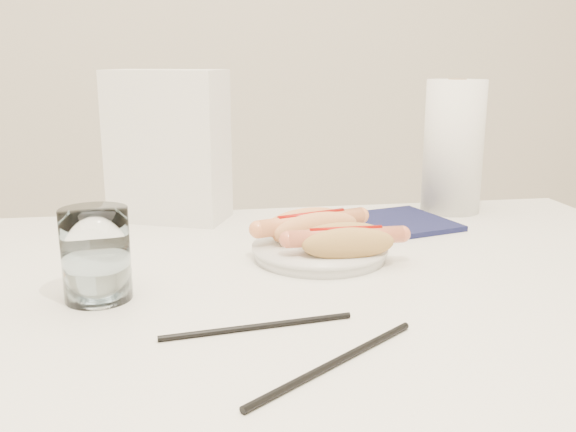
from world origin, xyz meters
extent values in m
cube|color=white|center=(0.00, 0.00, 0.73)|extent=(1.20, 0.80, 0.04)
cylinder|color=silver|center=(0.54, 0.34, 0.35)|extent=(0.04, 0.04, 0.71)
cylinder|color=silver|center=(0.04, 0.08, 0.76)|extent=(0.21, 0.21, 0.02)
ellipsoid|color=#EB9B5E|center=(0.04, 0.10, 0.79)|extent=(0.15, 0.08, 0.05)
ellipsoid|color=#EB9B5E|center=(0.03, 0.13, 0.79)|extent=(0.15, 0.08, 0.05)
ellipsoid|color=#EB9B5E|center=(0.04, 0.11, 0.78)|extent=(0.14, 0.09, 0.03)
cylinder|color=#E78651|center=(0.04, 0.11, 0.80)|extent=(0.18, 0.08, 0.03)
cylinder|color=#990A05|center=(0.04, 0.11, 0.81)|extent=(0.11, 0.04, 0.01)
ellipsoid|color=tan|center=(0.07, 0.02, 0.79)|extent=(0.13, 0.03, 0.04)
ellipsoid|color=tan|center=(0.07, 0.05, 0.79)|extent=(0.13, 0.03, 0.04)
ellipsoid|color=tan|center=(0.07, 0.03, 0.78)|extent=(0.12, 0.05, 0.02)
cylinder|color=#D56B4B|center=(0.07, 0.03, 0.79)|extent=(0.16, 0.02, 0.02)
cylinder|color=#990A05|center=(0.07, 0.03, 0.80)|extent=(0.10, 0.01, 0.01)
cylinder|color=silver|center=(-0.25, -0.04, 0.81)|extent=(0.08, 0.08, 0.11)
cylinder|color=black|center=(-0.07, -0.16, 0.75)|extent=(0.21, 0.04, 0.01)
cylinder|color=black|center=(-0.01, -0.25, 0.75)|extent=(0.19, 0.15, 0.01)
cube|color=silver|center=(-0.17, 0.35, 0.88)|extent=(0.23, 0.18, 0.26)
cube|color=#13163D|center=(0.22, 0.24, 0.75)|extent=(0.21, 0.21, 0.01)
cylinder|color=white|center=(0.35, 0.33, 0.87)|extent=(0.14, 0.14, 0.25)
camera|label=1|loc=(-0.14, -0.78, 1.03)|focal=39.32mm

